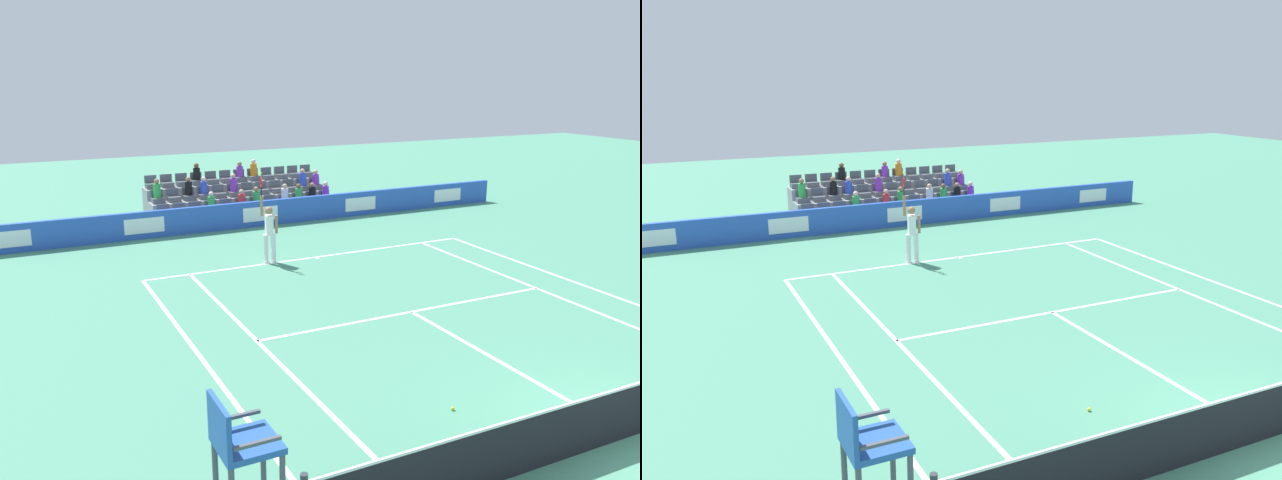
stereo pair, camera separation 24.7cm
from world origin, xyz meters
The scene contains 15 objects.
ground_plane centered at (0.00, 0.00, 0.00)m, with size 80.00×80.00×0.00m, color #47896B.
line_baseline centered at (0.00, -11.89, 0.00)m, with size 10.97×0.10×0.01m, color white.
line_service centered at (0.00, -6.40, 0.00)m, with size 8.23×0.10×0.01m, color white.
line_centre_service centered at (0.00, -3.20, 0.00)m, with size 0.10×6.40×0.01m, color white.
line_singles_sideline_left centered at (4.12, -5.95, 0.00)m, with size 0.10×11.89×0.01m, color white.
line_singles_sideline_right centered at (-4.12, -5.95, 0.00)m, with size 0.10×11.89×0.01m, color white.
line_doubles_sideline_left centered at (5.49, -5.95, 0.00)m, with size 0.10×11.89×0.01m, color white.
line_doubles_sideline_right centered at (-5.49, -5.95, 0.00)m, with size 0.10×11.89×0.01m, color white.
line_centre_mark centered at (0.00, -11.79, 0.00)m, with size 0.10×0.20×0.01m, color white.
sponsor_barrier centered at (0.00, -16.80, 0.49)m, with size 22.03×0.22×0.98m.
tennis_net centered at (0.00, 0.00, 0.49)m, with size 11.97×0.10×1.07m.
tennis_player centered at (1.54, -12.01, 0.99)m, with size 0.51×0.41×2.85m.
umpire_chair centered at (6.76, 0.10, 1.52)m, with size 0.70×0.70×2.34m.
stadium_stand centered at (-0.01, -19.10, 0.56)m, with size 7.44×2.85×2.17m.
loose_tennis_ball centered at (2.11, -1.99, 0.03)m, with size 0.07×0.07×0.07m, color #D1E533.
Camera 1 is at (8.89, 6.42, 5.86)m, focal length 37.01 mm.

